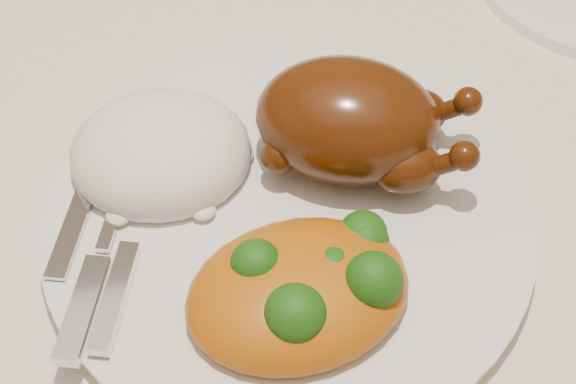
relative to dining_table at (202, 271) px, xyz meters
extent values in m
cube|color=brown|center=(0.00, 0.00, 0.07)|extent=(1.60, 0.90, 0.04)
cube|color=white|center=(0.00, 0.00, 0.10)|extent=(1.72, 1.02, 0.01)
cylinder|color=white|center=(0.06, -0.05, 0.11)|extent=(0.38, 0.38, 0.01)
ellipsoid|color=#4D2208|center=(0.11, -0.01, 0.15)|extent=(0.15, 0.13, 0.08)
ellipsoid|color=#4D2208|center=(0.10, -0.01, 0.17)|extent=(0.07, 0.06, 0.03)
ellipsoid|color=#4D2208|center=(0.14, -0.05, 0.14)|extent=(0.05, 0.03, 0.03)
sphere|color=#4D2208|center=(0.17, -0.06, 0.16)|extent=(0.02, 0.02, 0.02)
ellipsoid|color=#4D2208|center=(0.16, 0.00, 0.14)|extent=(0.05, 0.03, 0.03)
sphere|color=#4D2208|center=(0.19, -0.01, 0.16)|extent=(0.02, 0.02, 0.02)
sphere|color=#4D2208|center=(0.06, -0.02, 0.14)|extent=(0.02, 0.02, 0.02)
sphere|color=#4D2208|center=(0.08, 0.03, 0.14)|extent=(0.02, 0.02, 0.02)
ellipsoid|color=white|center=(-0.02, 0.01, 0.13)|extent=(0.13, 0.12, 0.06)
ellipsoid|color=#B9600B|center=(0.05, -0.11, 0.13)|extent=(0.15, 0.12, 0.05)
ellipsoid|color=#B9600B|center=(0.09, -0.10, 0.13)|extent=(0.06, 0.06, 0.03)
ellipsoid|color=#15400A|center=(0.05, -0.14, 0.14)|extent=(0.04, 0.04, 0.03)
ellipsoid|color=#15400A|center=(0.02, -0.12, 0.13)|extent=(0.03, 0.03, 0.03)
ellipsoid|color=#15400A|center=(0.10, -0.08, 0.13)|extent=(0.03, 0.03, 0.02)
ellipsoid|color=#15400A|center=(0.03, -0.10, 0.14)|extent=(0.03, 0.03, 0.03)
ellipsoid|color=#15400A|center=(0.07, -0.11, 0.13)|extent=(0.03, 0.03, 0.03)
ellipsoid|color=#15400A|center=(0.10, -0.09, 0.13)|extent=(0.03, 0.03, 0.03)
ellipsoid|color=#15400A|center=(0.10, -0.12, 0.14)|extent=(0.03, 0.03, 0.03)
cube|color=silver|center=(-0.07, -0.02, 0.12)|extent=(0.05, 0.11, 0.00)
cube|color=silver|center=(-0.07, -0.10, 0.12)|extent=(0.04, 0.07, 0.01)
cube|color=silver|center=(-0.05, -0.09, 0.12)|extent=(0.03, 0.08, 0.01)
cube|color=silver|center=(-0.05, -0.02, 0.12)|extent=(0.04, 0.08, 0.00)
camera|label=1|loc=(0.00, -0.36, 0.52)|focal=50.00mm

